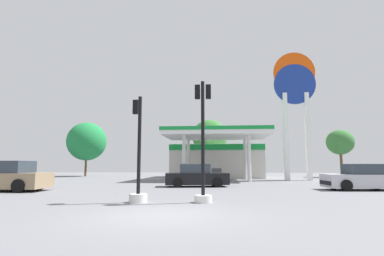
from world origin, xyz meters
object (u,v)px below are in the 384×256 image
Objects in this scene: car_0 at (196,176)px; traffic_signal_0 at (203,153)px; car_2 at (6,177)px; traffic_signal_1 at (138,171)px; tree_0 at (87,141)px; car_1 at (362,178)px; tree_1 at (210,137)px; station_pole_sign at (295,98)px; tree_2 at (340,142)px.

traffic_signal_0 is (0.88, -8.14, 1.23)m from car_0.
traffic_signal_1 is at bearing -25.83° from car_2.
car_0 is 22.03m from tree_0.
car_1 is 21.84m from tree_1.
traffic_signal_0 is 28.79m from tree_0.
tree_1 is at bearing 88.66° from car_0.
car_0 is 1.05× the size of traffic_signal_1.
car_1 is 10.87m from traffic_signal_0.
tree_1 is at bearing 133.46° from station_pole_sign.
car_1 is 20.01m from car_2.
car_2 is 24.52m from tree_1.
traffic_signal_1 is (-1.64, -8.34, 0.54)m from car_0.
station_pole_sign is at bearing 44.41° from car_0.
car_0 is 1.03× the size of car_1.
traffic_signal_1 is at bearing -121.64° from station_pole_sign.
tree_1 reaches higher than tree_0.
tree_2 reaches higher than car_2.
car_1 reaches higher than car_0.
tree_1 is (-9.24, 19.33, 4.25)m from car_1.
station_pole_sign is 2.81× the size of car_0.
tree_0 is at bearing 103.04° from car_2.
car_0 is 18.02m from tree_1.
tree_2 is (15.49, 15.77, 3.31)m from car_0.
tree_2 is at bearing 45.51° from car_0.
traffic_signal_0 is at bearing 4.64° from traffic_signal_1.
car_0 is 11.04m from car_2.
tree_1 reaches higher than car_1.
car_0 is at bearing -46.86° from tree_0.
tree_0 is at bearing 118.64° from traffic_signal_1.
tree_0 reaches higher than traffic_signal_0.
tree_1 is at bearing 115.55° from car_1.
station_pole_sign is 19.45m from traffic_signal_0.
traffic_signal_1 reaches higher than car_1.
tree_1 is (-8.40, 8.87, -2.80)m from station_pole_sign.
tree_2 is (17.14, 24.11, 2.78)m from traffic_signal_1.
tree_1 is 15.21m from tree_2.
tree_1 is 1.30× the size of tree_2.
station_pole_sign is 12.64m from car_1.
tree_0 is 30.35m from tree_2.
station_pole_sign is at bearing 64.68° from traffic_signal_0.
station_pole_sign is 23.99m from car_2.
car_2 reaches higher than car_0.
tree_0 reaches higher than car_1.
traffic_signal_1 is 0.76× the size of tree_2.
station_pole_sign is at bearing 58.36° from traffic_signal_1.
car_1 is 0.90× the size of car_2.
car_0 is at bearing -134.49° from tree_2.
tree_2 is (5.84, 17.60, 3.31)m from car_1.
tree_2 is at bearing 54.60° from traffic_signal_1.
tree_2 is at bearing -6.56° from tree_1.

